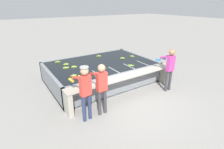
# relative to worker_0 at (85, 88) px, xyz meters

# --- Properties ---
(ground_plane) EXTENTS (80.00, 80.00, 0.00)m
(ground_plane) POSITION_rel_worker_0_xyz_m (1.84, 0.29, -1.06)
(ground_plane) COLOR gray
(ground_plane) RESTS_ON ground
(wash_tank) EXTENTS (4.61, 3.14, 0.84)m
(wash_tank) POSITION_rel_worker_0_xyz_m (1.84, 2.29, -0.64)
(wash_tank) COLOR gray
(wash_tank) RESTS_ON ground
(work_ledge) EXTENTS (4.61, 0.45, 0.84)m
(work_ledge) POSITION_rel_worker_0_xyz_m (1.84, 0.51, -0.45)
(work_ledge) COLOR #A8A393
(work_ledge) RESTS_ON ground
(worker_0) EXTENTS (0.47, 0.74, 1.73)m
(worker_0) POSITION_rel_worker_0_xyz_m (0.00, 0.00, 0.00)
(worker_0) COLOR navy
(worker_0) RESTS_ON ground
(worker_1) EXTENTS (0.41, 0.72, 1.68)m
(worker_1) POSITION_rel_worker_0_xyz_m (0.55, 0.03, -0.05)
(worker_1) COLOR #38383D
(worker_1) RESTS_ON ground
(worker_2) EXTENTS (0.41, 0.72, 1.72)m
(worker_2) POSITION_rel_worker_0_xyz_m (3.59, -0.02, -0.02)
(worker_2) COLOR #38383D
(worker_2) RESTS_ON ground
(banana_bunch_floating_0) EXTENTS (0.27, 0.28, 0.08)m
(banana_bunch_floating_0) POSITION_rel_worker_0_xyz_m (0.46, 2.93, -0.20)
(banana_bunch_floating_0) COLOR #8CB738
(banana_bunch_floating_0) RESTS_ON wash_tank
(banana_bunch_floating_1) EXTENTS (0.27, 0.28, 0.08)m
(banana_bunch_floating_1) POSITION_rel_worker_0_xyz_m (2.72, 1.27, -0.20)
(banana_bunch_floating_1) COLOR #8CB738
(banana_bunch_floating_1) RESTS_ON wash_tank
(banana_bunch_floating_2) EXTENTS (0.28, 0.27, 0.08)m
(banana_bunch_floating_2) POSITION_rel_worker_0_xyz_m (0.25, 1.53, -0.20)
(banana_bunch_floating_2) COLOR #9EC642
(banana_bunch_floating_2) RESTS_ON wash_tank
(banana_bunch_floating_3) EXTENTS (0.28, 0.26, 0.08)m
(banana_bunch_floating_3) POSITION_rel_worker_0_xyz_m (0.63, 2.43, -0.20)
(banana_bunch_floating_3) COLOR #9EC642
(banana_bunch_floating_3) RESTS_ON wash_tank
(banana_bunch_floating_4) EXTENTS (0.26, 0.26, 0.08)m
(banana_bunch_floating_4) POSITION_rel_worker_0_xyz_m (3.64, 2.32, -0.20)
(banana_bunch_floating_4) COLOR #93BC3D
(banana_bunch_floating_4) RESTS_ON wash_tank
(banana_bunch_floating_5) EXTENTS (0.28, 0.28, 0.08)m
(banana_bunch_floating_5) POSITION_rel_worker_0_xyz_m (0.30, 2.51, -0.20)
(banana_bunch_floating_5) COLOR #9EC642
(banana_bunch_floating_5) RESTS_ON wash_tank
(banana_bunch_floating_6) EXTENTS (0.28, 0.27, 0.08)m
(banana_bunch_floating_6) POSITION_rel_worker_0_xyz_m (0.25, 3.44, -0.20)
(banana_bunch_floating_6) COLOR #8CB738
(banana_bunch_floating_6) RESTS_ON wash_tank
(banana_bunch_floating_7) EXTENTS (0.28, 0.27, 0.08)m
(banana_bunch_floating_7) POSITION_rel_worker_0_xyz_m (1.32, 1.10, -0.20)
(banana_bunch_floating_7) COLOR #93BC3D
(banana_bunch_floating_7) RESTS_ON wash_tank
(banana_bunch_floating_8) EXTENTS (0.28, 0.27, 0.08)m
(banana_bunch_floating_8) POSITION_rel_worker_0_xyz_m (3.04, 2.31, -0.20)
(banana_bunch_floating_8) COLOR #75A333
(banana_bunch_floating_8) RESTS_ON wash_tank
(banana_bunch_floating_9) EXTENTS (0.24, 0.24, 0.08)m
(banana_bunch_floating_9) POSITION_rel_worker_0_xyz_m (1.57, 1.64, -0.20)
(banana_bunch_floating_9) COLOR #75A333
(banana_bunch_floating_9) RESTS_ON wash_tank
(banana_bunch_floating_10) EXTENTS (0.27, 0.27, 0.08)m
(banana_bunch_floating_10) POSITION_rel_worker_0_xyz_m (2.26, 3.25, -0.20)
(banana_bunch_floating_10) COLOR #8CB738
(banana_bunch_floating_10) RESTS_ON wash_tank
(banana_bunch_floating_11) EXTENTS (0.28, 0.28, 0.08)m
(banana_bunch_floating_11) POSITION_rel_worker_0_xyz_m (1.01, 1.03, -0.20)
(banana_bunch_floating_11) COLOR #9EC642
(banana_bunch_floating_11) RESTS_ON wash_tank
(knife_0) EXTENTS (0.20, 0.32, 0.02)m
(knife_0) POSITION_rel_worker_0_xyz_m (0.25, 0.63, -0.21)
(knife_0) COLOR silver
(knife_0) RESTS_ON work_ledge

